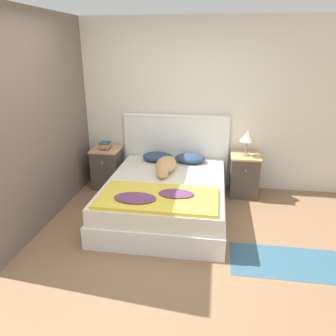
# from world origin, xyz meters

# --- Properties ---
(ground_plane) EXTENTS (16.00, 16.00, 0.00)m
(ground_plane) POSITION_xyz_m (0.00, 0.00, 0.00)
(ground_plane) COLOR #896647
(wall_back) EXTENTS (9.00, 0.06, 2.55)m
(wall_back) POSITION_xyz_m (0.00, 2.13, 1.27)
(wall_back) COLOR silver
(wall_back) RESTS_ON ground_plane
(wall_side_left) EXTENTS (0.06, 3.10, 2.55)m
(wall_side_left) POSITION_xyz_m (-1.48, 1.05, 1.27)
(wall_side_left) COLOR #706056
(wall_side_left) RESTS_ON ground_plane
(bed) EXTENTS (1.57, 1.98, 0.48)m
(bed) POSITION_xyz_m (0.01, 1.04, 0.24)
(bed) COLOR white
(bed) RESTS_ON ground_plane
(headboard) EXTENTS (1.65, 0.06, 1.15)m
(headboard) POSITION_xyz_m (0.01, 2.06, 0.60)
(headboard) COLOR white
(headboard) RESTS_ON ground_plane
(nightstand_left) EXTENTS (0.43, 0.46, 0.63)m
(nightstand_left) POSITION_xyz_m (-1.06, 1.82, 0.32)
(nightstand_left) COLOR #4C4238
(nightstand_left) RESTS_ON ground_plane
(nightstand_right) EXTENTS (0.43, 0.46, 0.63)m
(nightstand_right) POSITION_xyz_m (1.08, 1.82, 0.32)
(nightstand_right) COLOR #4C4238
(nightstand_right) RESTS_ON ground_plane
(pillow_left) EXTENTS (0.46, 0.35, 0.12)m
(pillow_left) POSITION_xyz_m (-0.24, 1.81, 0.54)
(pillow_left) COLOR navy
(pillow_left) RESTS_ON bed
(pillow_right) EXTENTS (0.46, 0.35, 0.12)m
(pillow_right) POSITION_xyz_m (0.26, 1.81, 0.54)
(pillow_right) COLOR navy
(pillow_right) RESTS_ON bed
(quilt) EXTENTS (1.37, 0.74, 0.07)m
(quilt) POSITION_xyz_m (-0.00, 0.47, 0.51)
(quilt) COLOR yellow
(quilt) RESTS_ON bed
(dog) EXTENTS (0.28, 0.76, 0.19)m
(dog) POSITION_xyz_m (-0.04, 1.36, 0.57)
(dog) COLOR tan
(dog) RESTS_ON bed
(book_stack) EXTENTS (0.17, 0.23, 0.11)m
(book_stack) POSITION_xyz_m (-1.06, 1.81, 0.68)
(book_stack) COLOR #703D7F
(book_stack) RESTS_ON nightstand_left
(table_lamp) EXTENTS (0.21, 0.21, 0.37)m
(table_lamp) POSITION_xyz_m (1.08, 1.80, 0.91)
(table_lamp) COLOR #9E7A4C
(table_lamp) RESTS_ON nightstand_right
(rug) EXTENTS (1.15, 0.59, 0.00)m
(rug) POSITION_xyz_m (1.42, 0.16, 0.00)
(rug) COLOR #335B70
(rug) RESTS_ON ground_plane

